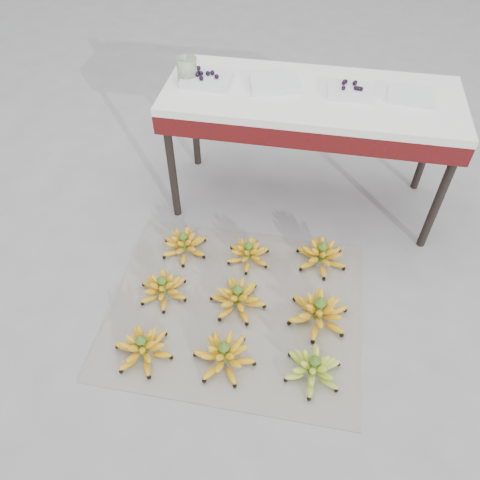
% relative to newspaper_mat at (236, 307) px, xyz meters
% --- Properties ---
extents(ground, '(60.00, 60.00, 0.00)m').
position_rel_newspaper_mat_xyz_m(ground, '(0.09, -0.07, -0.00)').
color(ground, gray).
rests_on(ground, ground).
extents(newspaper_mat, '(1.25, 1.05, 0.01)m').
position_rel_newspaper_mat_xyz_m(newspaper_mat, '(0.00, 0.00, 0.00)').
color(newspaper_mat, silver).
rests_on(newspaper_mat, ground).
extents(bunch_front_left, '(0.35, 0.35, 0.16)m').
position_rel_newspaper_mat_xyz_m(bunch_front_left, '(-0.37, -0.34, 0.06)').
color(bunch_front_left, yellow).
rests_on(bunch_front_left, newspaper_mat).
extents(bunch_front_center, '(0.30, 0.30, 0.17)m').
position_rel_newspaper_mat_xyz_m(bunch_front_center, '(0.00, -0.31, 0.06)').
color(bunch_front_center, yellow).
rests_on(bunch_front_center, newspaper_mat).
extents(bunch_front_right, '(0.32, 0.32, 0.16)m').
position_rel_newspaper_mat_xyz_m(bunch_front_right, '(0.40, -0.30, 0.06)').
color(bunch_front_right, '#84B52E').
rests_on(bunch_front_right, newspaper_mat).
extents(bunch_mid_left, '(0.32, 0.32, 0.15)m').
position_rel_newspaper_mat_xyz_m(bunch_mid_left, '(-0.38, 0.01, 0.06)').
color(bunch_mid_left, yellow).
rests_on(bunch_mid_left, newspaper_mat).
extents(bunch_mid_center, '(0.32, 0.32, 0.17)m').
position_rel_newspaper_mat_xyz_m(bunch_mid_center, '(0.00, 0.02, 0.06)').
color(bunch_mid_center, yellow).
rests_on(bunch_mid_center, newspaper_mat).
extents(bunch_mid_right, '(0.36, 0.36, 0.18)m').
position_rel_newspaper_mat_xyz_m(bunch_mid_right, '(0.41, 0.00, 0.07)').
color(bunch_mid_right, yellow).
rests_on(bunch_mid_right, newspaper_mat).
extents(bunch_back_left, '(0.30, 0.30, 0.16)m').
position_rel_newspaper_mat_xyz_m(bunch_back_left, '(-0.35, 0.32, 0.06)').
color(bunch_back_left, yellow).
rests_on(bunch_back_left, newspaper_mat).
extents(bunch_back_center, '(0.26, 0.26, 0.14)m').
position_rel_newspaper_mat_xyz_m(bunch_back_center, '(0.01, 0.33, 0.05)').
color(bunch_back_center, yellow).
rests_on(bunch_back_center, newspaper_mat).
extents(bunch_back_right, '(0.36, 0.36, 0.17)m').
position_rel_newspaper_mat_xyz_m(bunch_back_right, '(0.40, 0.38, 0.06)').
color(bunch_back_right, yellow).
rests_on(bunch_back_right, newspaper_mat).
extents(vendor_table, '(1.53, 0.61, 0.73)m').
position_rel_newspaper_mat_xyz_m(vendor_table, '(0.24, 0.87, 0.65)').
color(vendor_table, black).
rests_on(vendor_table, ground).
extents(tray_far_left, '(0.26, 0.19, 0.06)m').
position_rel_newspaper_mat_xyz_m(tray_far_left, '(-0.31, 0.87, 0.75)').
color(tray_far_left, silver).
rests_on(tray_far_left, vendor_table).
extents(tray_left, '(0.29, 0.24, 0.04)m').
position_rel_newspaper_mat_xyz_m(tray_left, '(0.04, 0.89, 0.75)').
color(tray_left, silver).
rests_on(tray_left, vendor_table).
extents(tray_right, '(0.23, 0.16, 0.06)m').
position_rel_newspaper_mat_xyz_m(tray_right, '(0.42, 0.89, 0.75)').
color(tray_right, silver).
rests_on(tray_right, vendor_table).
extents(tray_far_right, '(0.24, 0.18, 0.04)m').
position_rel_newspaper_mat_xyz_m(tray_far_right, '(0.72, 0.90, 0.75)').
color(tray_far_right, silver).
rests_on(tray_far_right, vendor_table).
extents(glass_jar, '(0.11, 0.11, 0.13)m').
position_rel_newspaper_mat_xyz_m(glass_jar, '(-0.42, 0.87, 0.80)').
color(glass_jar, beige).
rests_on(glass_jar, vendor_table).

